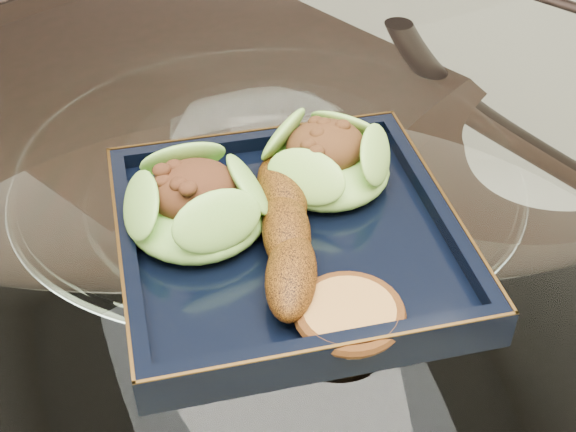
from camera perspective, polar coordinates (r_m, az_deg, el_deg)
name	(u,v)px	position (r m, az deg, el deg)	size (l,w,h in m)	color
dining_table	(271,335)	(0.82, -1.20, -8.43)	(1.13, 1.13, 0.77)	white
dining_chair	(141,107)	(1.16, -10.42, 7.62)	(0.60, 0.60, 1.07)	black
navy_plate	(288,244)	(0.66, 0.00, -2.01)	(0.27, 0.27, 0.02)	black
lettuce_wrap_left	(196,208)	(0.65, -6.53, 0.59)	(0.11, 0.11, 0.04)	#59972B
lettuce_wrap_right	(327,163)	(0.69, 2.76, 3.78)	(0.11, 0.11, 0.04)	#599A2C
roasted_plantain	(286,231)	(0.63, -0.13, -1.07)	(0.18, 0.04, 0.03)	#6B390B
crumb_patty	(349,315)	(0.58, 4.37, -7.02)	(0.07, 0.07, 0.01)	#B4883C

